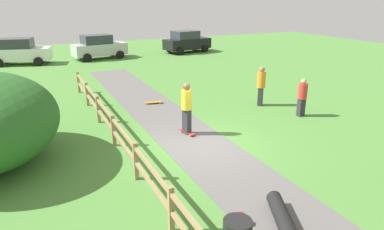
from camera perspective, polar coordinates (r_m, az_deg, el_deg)
ground_plane at (r=12.07m, az=1.11°, el=-5.02°), size 60.00×60.00×0.00m
asphalt_path at (r=12.07m, az=1.11°, el=-4.98°), size 2.40×28.00×0.02m
wooden_fence at (r=10.98m, az=-11.12°, el=-4.12°), size 0.12×18.12×1.10m
skater_riding at (r=12.68m, az=-0.88°, el=1.51°), size 0.45×0.82×1.93m
skater_fallen at (r=8.38m, az=13.94°, el=-15.79°), size 1.49×1.63×0.36m
skateboard_loose at (r=16.72m, az=-6.25°, el=2.07°), size 0.82×0.36×0.08m
bystander_red at (r=15.47m, az=17.50°, el=3.01°), size 0.43×0.43×1.63m
bystander_orange at (r=16.51m, az=11.18°, el=4.95°), size 0.54×0.54×1.83m
parked_car_silver at (r=29.75m, az=-14.90°, el=10.66°), size 4.41×2.48×1.92m
parked_car_white at (r=29.26m, az=-26.22°, el=9.25°), size 4.49×2.79×1.92m
parked_car_black at (r=32.13m, az=-0.86°, el=11.84°), size 4.44×2.56×1.92m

